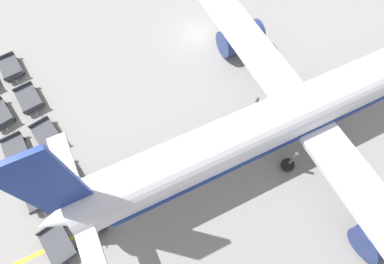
{
  "coord_description": "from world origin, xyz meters",
  "views": [
    {
      "loc": [
        20.52,
        -10.22,
        22.73
      ],
      "look_at": [
        10.58,
        -5.63,
        1.19
      ],
      "focal_mm": 28.0,
      "sensor_mm": 36.0,
      "label": 1
    }
  ],
  "objects_px": {
    "baggage_dolly_row_near_col_d": "(36,193)",
    "baggage_dolly_row_near_col_e": "(58,244)",
    "baggage_dolly_row_near_col_c": "(16,151)",
    "baggage_dolly_row_mid_a_col_e": "(89,220)",
    "baggage_dolly_row_mid_a_col_d": "(67,177)",
    "baggage_dolly_row_mid_a_col_c": "(47,135)",
    "baggage_dolly_row_mid_a_col_b": "(29,99)",
    "baggage_dolly_row_mid_a_col_a": "(10,68)",
    "airplane": "(315,104)"
  },
  "relations": [
    {
      "from": "baggage_dolly_row_near_col_e",
      "to": "baggage_dolly_row_mid_a_col_b",
      "type": "xyz_separation_m",
      "value": [
        -13.13,
        0.53,
        0.0
      ]
    },
    {
      "from": "baggage_dolly_row_near_col_d",
      "to": "baggage_dolly_row_near_col_e",
      "type": "distance_m",
      "value": 4.36
    },
    {
      "from": "baggage_dolly_row_mid_a_col_a",
      "to": "baggage_dolly_row_mid_a_col_d",
      "type": "height_order",
      "value": "same"
    },
    {
      "from": "baggage_dolly_row_mid_a_col_c",
      "to": "baggage_dolly_row_mid_a_col_d",
      "type": "bearing_deg",
      "value": 8.55
    },
    {
      "from": "baggage_dolly_row_mid_a_col_a",
      "to": "baggage_dolly_row_mid_a_col_c",
      "type": "height_order",
      "value": "same"
    },
    {
      "from": "baggage_dolly_row_mid_a_col_a",
      "to": "baggage_dolly_row_mid_a_col_c",
      "type": "relative_size",
      "value": 0.99
    },
    {
      "from": "baggage_dolly_row_near_col_e",
      "to": "baggage_dolly_row_near_col_d",
      "type": "bearing_deg",
      "value": -171.8
    },
    {
      "from": "baggage_dolly_row_near_col_e",
      "to": "baggage_dolly_row_near_col_c",
      "type": "bearing_deg",
      "value": -170.64
    },
    {
      "from": "baggage_dolly_row_near_col_d",
      "to": "baggage_dolly_row_mid_a_col_e",
      "type": "height_order",
      "value": "same"
    },
    {
      "from": "baggage_dolly_row_near_col_e",
      "to": "baggage_dolly_row_mid_a_col_c",
      "type": "height_order",
      "value": "same"
    },
    {
      "from": "baggage_dolly_row_near_col_e",
      "to": "baggage_dolly_row_mid_a_col_e",
      "type": "distance_m",
      "value": 2.52
    },
    {
      "from": "baggage_dolly_row_mid_a_col_a",
      "to": "baggage_dolly_row_mid_a_col_e",
      "type": "relative_size",
      "value": 1.0
    },
    {
      "from": "airplane",
      "to": "baggage_dolly_row_mid_a_col_c",
      "type": "height_order",
      "value": "airplane"
    },
    {
      "from": "baggage_dolly_row_near_col_c",
      "to": "airplane",
      "type": "bearing_deg",
      "value": 71.5
    },
    {
      "from": "baggage_dolly_row_near_col_d",
      "to": "baggage_dolly_row_mid_a_col_d",
      "type": "bearing_deg",
      "value": 96.26
    },
    {
      "from": "baggage_dolly_row_mid_a_col_c",
      "to": "baggage_dolly_row_near_col_c",
      "type": "bearing_deg",
      "value": -81.06
    },
    {
      "from": "baggage_dolly_row_near_col_d",
      "to": "baggage_dolly_row_near_col_e",
      "type": "relative_size",
      "value": 0.99
    },
    {
      "from": "airplane",
      "to": "baggage_dolly_row_near_col_c",
      "type": "relative_size",
      "value": 11.75
    },
    {
      "from": "baggage_dolly_row_near_col_d",
      "to": "baggage_dolly_row_mid_a_col_d",
      "type": "distance_m",
      "value": 2.46
    },
    {
      "from": "baggage_dolly_row_near_col_d",
      "to": "baggage_dolly_row_mid_a_col_b",
      "type": "relative_size",
      "value": 1.0
    },
    {
      "from": "baggage_dolly_row_near_col_c",
      "to": "baggage_dolly_row_mid_a_col_a",
      "type": "height_order",
      "value": "same"
    },
    {
      "from": "baggage_dolly_row_mid_a_col_b",
      "to": "baggage_dolly_row_mid_a_col_c",
      "type": "relative_size",
      "value": 1.0
    },
    {
      "from": "baggage_dolly_row_near_col_d",
      "to": "baggage_dolly_row_mid_a_col_b",
      "type": "distance_m",
      "value": 8.88
    },
    {
      "from": "baggage_dolly_row_mid_a_col_e",
      "to": "baggage_dolly_row_near_col_c",
      "type": "bearing_deg",
      "value": -153.82
    },
    {
      "from": "baggage_dolly_row_near_col_e",
      "to": "baggage_dolly_row_mid_a_col_b",
      "type": "bearing_deg",
      "value": 177.69
    },
    {
      "from": "baggage_dolly_row_near_col_c",
      "to": "baggage_dolly_row_near_col_d",
      "type": "xyz_separation_m",
      "value": [
        4.14,
        0.77,
        0.0
      ]
    },
    {
      "from": "baggage_dolly_row_mid_a_col_a",
      "to": "baggage_dolly_row_mid_a_col_e",
      "type": "height_order",
      "value": "same"
    },
    {
      "from": "airplane",
      "to": "baggage_dolly_row_mid_a_col_d",
      "type": "distance_m",
      "value": 19.84
    },
    {
      "from": "baggage_dolly_row_near_col_c",
      "to": "baggage_dolly_row_mid_a_col_c",
      "type": "relative_size",
      "value": 0.99
    },
    {
      "from": "baggage_dolly_row_mid_a_col_c",
      "to": "baggage_dolly_row_near_col_d",
      "type": "bearing_deg",
      "value": -21.61
    },
    {
      "from": "baggage_dolly_row_near_col_d",
      "to": "baggage_dolly_row_near_col_e",
      "type": "bearing_deg",
      "value": 8.2
    },
    {
      "from": "airplane",
      "to": "baggage_dolly_row_mid_a_col_d",
      "type": "xyz_separation_m",
      "value": [
        -3.65,
        -19.27,
        -3.01
      ]
    },
    {
      "from": "baggage_dolly_row_near_col_d",
      "to": "baggage_dolly_row_mid_a_col_a",
      "type": "bearing_deg",
      "value": 178.93
    },
    {
      "from": "baggage_dolly_row_near_col_e",
      "to": "baggage_dolly_row_mid_a_col_a",
      "type": "distance_m",
      "value": 17.39
    },
    {
      "from": "baggage_dolly_row_mid_a_col_e",
      "to": "baggage_dolly_row_mid_a_col_a",
      "type": "bearing_deg",
      "value": -170.46
    },
    {
      "from": "baggage_dolly_row_near_col_c",
      "to": "baggage_dolly_row_mid_a_col_e",
      "type": "distance_m",
      "value": 8.66
    },
    {
      "from": "baggage_dolly_row_near_col_c",
      "to": "baggage_dolly_row_mid_a_col_c",
      "type": "xyz_separation_m",
      "value": [
        -0.41,
        2.58,
        0.0
      ]
    },
    {
      "from": "baggage_dolly_row_near_col_c",
      "to": "baggage_dolly_row_near_col_e",
      "type": "xyz_separation_m",
      "value": [
        8.46,
        1.4,
        0.0
      ]
    },
    {
      "from": "baggage_dolly_row_near_col_c",
      "to": "baggage_dolly_row_mid_a_col_d",
      "type": "height_order",
      "value": "same"
    },
    {
      "from": "baggage_dolly_row_mid_a_col_e",
      "to": "baggage_dolly_row_near_col_d",
      "type": "bearing_deg",
      "value": -139.95
    },
    {
      "from": "baggage_dolly_row_near_col_c",
      "to": "baggage_dolly_row_mid_a_col_d",
      "type": "bearing_deg",
      "value": 39.71
    },
    {
      "from": "baggage_dolly_row_mid_a_col_d",
      "to": "baggage_dolly_row_mid_a_col_e",
      "type": "distance_m",
      "value": 3.94
    },
    {
      "from": "baggage_dolly_row_mid_a_col_a",
      "to": "baggage_dolly_row_mid_a_col_e",
      "type": "xyz_separation_m",
      "value": [
        16.69,
        2.8,
        0.0
      ]
    },
    {
      "from": "airplane",
      "to": "baggage_dolly_row_near_col_d",
      "type": "height_order",
      "value": "airplane"
    },
    {
      "from": "baggage_dolly_row_near_col_d",
      "to": "baggage_dolly_row_mid_a_col_a",
      "type": "distance_m",
      "value": 13.06
    },
    {
      "from": "airplane",
      "to": "baggage_dolly_row_mid_a_col_a",
      "type": "xyz_separation_m",
      "value": [
        -16.44,
        -21.47,
        -3.01
      ]
    },
    {
      "from": "baggage_dolly_row_near_col_c",
      "to": "baggage_dolly_row_mid_a_col_a",
      "type": "xyz_separation_m",
      "value": [
        -8.92,
        1.02,
        0.0
      ]
    },
    {
      "from": "baggage_dolly_row_mid_a_col_b",
      "to": "baggage_dolly_row_mid_a_col_e",
      "type": "relative_size",
      "value": 1.0
    },
    {
      "from": "baggage_dolly_row_near_col_d",
      "to": "baggage_dolly_row_mid_a_col_c",
      "type": "relative_size",
      "value": 0.99
    },
    {
      "from": "baggage_dolly_row_mid_a_col_c",
      "to": "baggage_dolly_row_mid_a_col_e",
      "type": "relative_size",
      "value": 1.0
    }
  ]
}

